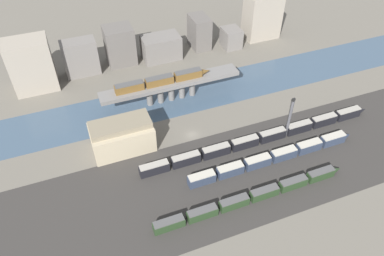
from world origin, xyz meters
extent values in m
plane|color=#666056|center=(0.00, 0.00, 0.00)|extent=(400.00, 400.00, 0.00)
cube|color=#33302D|center=(0.00, -24.00, 0.00)|extent=(280.00, 42.00, 0.01)
cube|color=#3D5166|center=(0.00, 23.67, 0.00)|extent=(320.00, 23.44, 0.01)
cube|color=slate|center=(0.00, 23.67, 8.10)|extent=(58.78, 7.17, 1.70)
cylinder|color=slate|center=(-9.37, 23.67, 3.63)|extent=(2.54, 2.54, 7.26)
cylinder|color=slate|center=(-4.69, 23.67, 3.63)|extent=(2.54, 2.54, 7.26)
cylinder|color=slate|center=(0.00, 23.67, 3.63)|extent=(2.54, 2.54, 7.26)
cylinder|color=slate|center=(4.69, 23.67, 3.63)|extent=(2.54, 2.54, 7.26)
cylinder|color=slate|center=(9.37, 23.67, 3.63)|extent=(2.54, 2.54, 7.26)
cube|color=brown|center=(-17.14, 23.67, 10.50)|extent=(11.44, 3.15, 3.09)
cube|color=#4C4C4C|center=(-17.14, 23.67, 12.24)|extent=(10.98, 2.90, 0.40)
cube|color=brown|center=(-4.79, 23.67, 10.50)|extent=(11.44, 3.15, 3.09)
cube|color=#4C4C4C|center=(-4.79, 23.67, 12.24)|extent=(10.98, 2.90, 0.40)
cube|color=brown|center=(7.56, 23.67, 10.50)|extent=(11.44, 3.15, 3.09)
cube|color=#4C4C4C|center=(7.56, 23.67, 12.24)|extent=(10.98, 2.90, 0.40)
cone|color=brown|center=(15.28, 23.67, 10.34)|extent=(4.00, 2.78, 2.78)
cube|color=#23381E|center=(-21.05, -35.37, 1.55)|extent=(9.58, 2.76, 3.10)
cube|color=#4C4C4C|center=(-21.05, -35.37, 3.30)|extent=(9.20, 2.54, 0.40)
cube|color=#23381E|center=(-10.35, -35.37, 1.55)|extent=(9.58, 2.76, 3.10)
cube|color=#4C4C4C|center=(-10.35, -35.37, 3.30)|extent=(9.20, 2.54, 0.40)
cube|color=#23381E|center=(0.36, -35.37, 1.55)|extent=(9.58, 2.76, 3.10)
cube|color=#4C4C4C|center=(0.36, -35.37, 3.30)|extent=(9.20, 2.54, 0.40)
cube|color=#23381E|center=(11.06, -35.37, 1.55)|extent=(9.58, 2.76, 3.10)
cube|color=#4C4C4C|center=(11.06, -35.37, 3.30)|extent=(9.20, 2.54, 0.40)
cube|color=#23381E|center=(21.77, -35.37, 1.55)|extent=(9.58, 2.76, 3.10)
cube|color=#4C4C4C|center=(21.77, -35.37, 3.30)|extent=(9.20, 2.54, 0.40)
cube|color=#23381E|center=(32.47, -35.37, 1.55)|extent=(9.58, 2.76, 3.10)
cube|color=#4C4C4C|center=(32.47, -35.37, 3.30)|extent=(9.20, 2.54, 0.40)
cone|color=#23381E|center=(38.94, -35.37, 1.39)|extent=(3.35, 2.48, 2.48)
cube|color=#2D384C|center=(-5.43, -22.87, 1.71)|extent=(9.27, 3.18, 3.43)
cube|color=#B7B2A3|center=(-5.43, -22.87, 3.63)|extent=(8.90, 2.93, 0.40)
cube|color=#2D384C|center=(5.00, -22.87, 1.71)|extent=(9.27, 3.18, 3.43)
cube|color=#B7B2A3|center=(5.00, -22.87, 3.63)|extent=(8.90, 2.93, 0.40)
cube|color=#2D384C|center=(15.43, -22.87, 1.71)|extent=(9.27, 3.18, 3.43)
cube|color=#B7B2A3|center=(15.43, -22.87, 3.63)|extent=(8.90, 2.93, 0.40)
cube|color=#2D384C|center=(25.86, -22.87, 1.71)|extent=(9.27, 3.18, 3.43)
cube|color=#B7B2A3|center=(25.86, -22.87, 3.63)|extent=(8.90, 2.93, 0.40)
cube|color=#2D384C|center=(36.30, -22.87, 1.71)|extent=(9.27, 3.18, 3.43)
cube|color=#B7B2A3|center=(36.30, -22.87, 3.63)|extent=(8.90, 2.93, 0.40)
cube|color=#2D384C|center=(46.73, -22.87, 1.71)|extent=(9.27, 3.18, 3.43)
cube|color=#B7B2A3|center=(46.73, -22.87, 3.63)|extent=(8.90, 2.93, 0.40)
cone|color=#2D384C|center=(52.99, -22.87, 1.54)|extent=(3.25, 2.86, 2.86)
cube|color=black|center=(-18.68, -12.93, 1.79)|extent=(10.29, 2.82, 3.57)
cube|color=#9E998E|center=(-18.68, -12.93, 3.77)|extent=(9.88, 2.60, 0.40)
cube|color=black|center=(-7.24, -12.93, 1.79)|extent=(10.29, 2.82, 3.57)
cube|color=#9E998E|center=(-7.24, -12.93, 3.77)|extent=(9.88, 2.60, 0.40)
cube|color=black|center=(4.20, -12.93, 1.79)|extent=(10.29, 2.82, 3.57)
cube|color=#9E998E|center=(4.20, -12.93, 3.77)|extent=(9.88, 2.60, 0.40)
cube|color=black|center=(15.64, -12.93, 1.79)|extent=(10.29, 2.82, 3.57)
cube|color=#9E998E|center=(15.64, -12.93, 3.77)|extent=(9.88, 2.60, 0.40)
cube|color=black|center=(27.08, -12.93, 1.79)|extent=(10.29, 2.82, 3.57)
cube|color=#9E998E|center=(27.08, -12.93, 3.77)|extent=(9.88, 2.60, 0.40)
cube|color=black|center=(38.52, -12.93, 1.79)|extent=(10.29, 2.82, 3.57)
cube|color=#9E998E|center=(38.52, -12.93, 3.77)|extent=(9.88, 2.60, 0.40)
cube|color=black|center=(49.96, -12.93, 1.79)|extent=(10.29, 2.82, 3.57)
cube|color=#9E998E|center=(49.96, -12.93, 3.77)|extent=(9.88, 2.60, 0.40)
cube|color=black|center=(61.40, -12.93, 1.79)|extent=(10.29, 2.82, 3.57)
cube|color=#9E998E|center=(61.40, -12.93, 3.77)|extent=(9.88, 2.60, 0.40)
cone|color=black|center=(68.34, -12.93, 1.61)|extent=(3.60, 2.54, 2.54)
cube|color=tan|center=(-25.61, 3.03, 4.87)|extent=(21.67, 13.06, 9.74)
cube|color=#7C725C|center=(-25.61, 3.03, 10.81)|extent=(21.24, 9.14, 2.14)
cylinder|color=#4C4C51|center=(33.37, -12.76, 7.98)|extent=(1.05, 1.05, 15.97)
cube|color=black|center=(33.37, -12.76, 16.57)|extent=(1.00, 0.70, 1.20)
cube|color=gray|center=(-51.73, 53.04, 11.36)|extent=(17.53, 12.56, 22.72)
cube|color=slate|center=(-31.33, 57.19, 8.17)|extent=(15.14, 8.04, 16.35)
cube|color=#605B56|center=(-12.68, 59.97, 9.01)|extent=(12.99, 11.41, 18.01)
cube|color=slate|center=(6.22, 56.55, 5.77)|extent=(17.89, 10.97, 11.53)
cube|color=#605B56|center=(27.49, 60.37, 7.97)|extent=(8.43, 12.78, 15.95)
cube|color=slate|center=(42.38, 54.44, 4.83)|extent=(8.59, 9.85, 9.67)
cube|color=gray|center=(61.42, 58.52, 11.45)|extent=(17.42, 11.46, 22.91)
camera|label=1|loc=(-37.52, -96.58, 96.90)|focal=35.00mm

